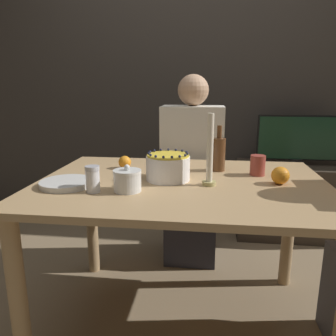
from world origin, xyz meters
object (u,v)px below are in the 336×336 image
Objects in this scene: sugar_shaker at (93,179)px; tv_monitor at (298,139)px; sugar_bowl at (127,180)px; cake at (168,167)px; person_man_blue_shirt at (192,183)px; bottle at (219,154)px; candle at (210,156)px.

tv_monitor is at bearing 49.58° from sugar_shaker.
sugar_bowl reaches higher than sugar_shaker.
sugar_bowl is (-0.15, -0.19, -0.01)m from cake.
person_man_blue_shirt reaches higher than cake.
cake is at bearing 52.89° from sugar_bowl.
bottle is 0.38× the size of tv_monitor.
person_man_blue_shirt is 2.03× the size of tv_monitor.
bottle is (0.52, 0.43, 0.03)m from sugar_shaker.
person_man_blue_shirt reaches higher than sugar_bowl.
person_man_blue_shirt is at bearing 109.13° from bottle.
bottle is 0.56m from person_man_blue_shirt.
sugar_shaker is at bearing -130.42° from tv_monitor.
cake is at bearing 160.94° from candle.
bottle is 0.19× the size of person_man_blue_shirt.
sugar_shaker is 0.47× the size of bottle.
candle is at bearing -119.57° from tv_monitor.
person_man_blue_shirt is (0.36, 0.88, -0.26)m from sugar_shaker.
bottle is (0.38, 0.40, 0.04)m from sugar_bowl.
bottle is at bearing -124.29° from tv_monitor.
cake is 0.21m from candle.
cake is 1.84× the size of sugar_shaker.
cake is 0.36m from sugar_shaker.
tv_monitor is at bearing 60.43° from candle.
sugar_shaker is 0.99m from person_man_blue_shirt.
cake is 0.16× the size of person_man_blue_shirt.
sugar_shaker is 0.18× the size of tv_monitor.
sugar_bowl is at bearing -159.32° from candle.
person_man_blue_shirt is at bearing 98.70° from candle.
person_man_blue_shirt is (-0.11, 0.72, -0.33)m from candle.
sugar_shaker is at bearing -167.51° from sugar_bowl.
sugar_shaker is at bearing -141.75° from cake.
tv_monitor reaches higher than cake.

